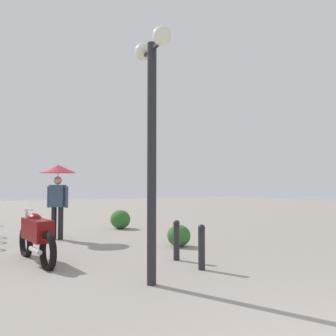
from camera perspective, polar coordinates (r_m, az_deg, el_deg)
lamppost at (r=5.52m, az=-2.56°, el=8.30°), size 0.98×0.28×3.76m
motorcycle at (r=7.51m, az=-20.08°, el=-9.98°), size 2.16×0.49×1.06m
pedestrian at (r=10.35m, az=-16.98°, el=-1.89°), size 1.00×1.00×2.03m
bollard_near at (r=6.48m, az=5.32°, el=-12.15°), size 0.13×0.13×0.79m
bollard_mid at (r=7.25m, az=1.35°, el=-11.16°), size 0.13×0.13×0.79m
shrub_low at (r=8.84m, az=1.71°, el=-10.61°), size 0.61×0.55×0.52m
shrub_round at (r=12.46m, az=-7.52°, el=-8.03°), size 0.74×0.66×0.63m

